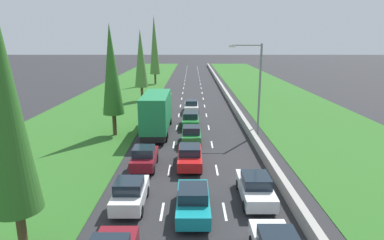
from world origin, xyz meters
The scene contains 19 objects.
ground_plane centered at (0.00, 60.00, 0.00)m, with size 300.00×300.00×0.00m, color #28282B.
grass_verge_left centered at (-12.65, 60.00, 0.02)m, with size 14.00×140.00×0.04m, color #2D6623.
grass_verge_right centered at (14.35, 60.00, 0.02)m, with size 14.00×140.00×0.04m, color #2D6623.
median_barrier centered at (5.70, 60.00, 0.42)m, with size 0.44×120.00×0.85m, color #9E9B93.
lane_markings centered at (0.00, 60.00, 0.01)m, with size 3.64×116.00×0.01m.
white_hatchback_left_lane centered at (-3.61, 15.59, 0.84)m, with size 1.74×3.90×1.72m.
maroon_hatchback_left_lane centered at (-3.62, 21.42, 0.84)m, with size 1.74×3.90×1.72m.
green_box_truck_left_lane centered at (-3.63, 30.97, 2.18)m, with size 2.46×9.40×4.18m.
teal_sedan_centre_lane centered at (-0.02, 14.72, 0.81)m, with size 1.82×4.50×1.64m.
red_sedan_centre_lane centered at (-0.24, 21.80, 0.81)m, with size 1.82×4.50×1.64m.
green_hatchback_centre_lane centered at (-0.13, 27.32, 0.84)m, with size 1.74×3.90×1.72m.
green_sedan_centre_lane centered at (-0.25, 33.42, 0.81)m, with size 1.82×4.50×1.64m.
white_sedan_centre_lane centered at (-0.16, 40.87, 0.81)m, with size 1.82×4.50×1.64m.
white_sedan_right_lane centered at (3.69, 16.37, 0.81)m, with size 1.82×4.50×1.64m.
poplar_tree_nearest centered at (-7.59, 11.28, 6.99)m, with size 2.10×2.10×11.88m.
poplar_tree_second centered at (-7.83, 30.14, 6.50)m, with size 2.07×2.07×10.90m.
poplar_tree_third centered at (-7.90, 49.15, 6.51)m, with size 2.07×2.07×10.93m.
poplar_tree_fourth centered at (-7.98, 68.95, 8.18)m, with size 2.16×2.16×14.25m.
street_light_mast centered at (6.20, 30.25, 5.23)m, with size 3.20×0.28×9.00m.
Camera 1 is at (-0.08, -1.59, 9.36)m, focal length 30.68 mm.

